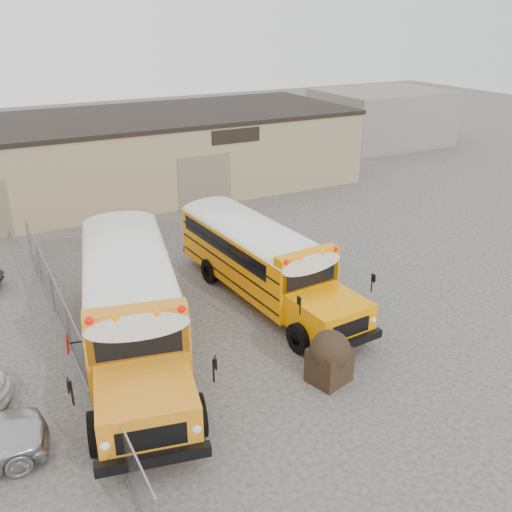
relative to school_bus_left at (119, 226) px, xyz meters
name	(u,v)px	position (x,y,z in m)	size (l,w,h in m)	color
ground	(273,349)	(2.61, -8.86, -1.92)	(120.00, 120.00, 0.00)	#383533
warehouse	(111,156)	(2.61, 11.13, 0.46)	(30.20, 10.20, 4.67)	#9E8961
chainlink_fence	(68,328)	(-3.39, -5.86, -1.01)	(0.07, 18.07, 1.81)	gray
distant_building_right	(381,117)	(26.61, 15.14, 0.28)	(10.00, 8.00, 4.40)	gray
school_bus_left	(119,226)	(0.00, 0.00, 0.00)	(5.09, 11.65, 3.31)	orange
school_bus_right	(191,212)	(3.68, 0.91, -0.21)	(3.23, 10.22, 2.95)	#FF9400
tarp_bundle	(330,356)	(3.23, -11.22, -1.05)	(1.36, 1.28, 1.70)	black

